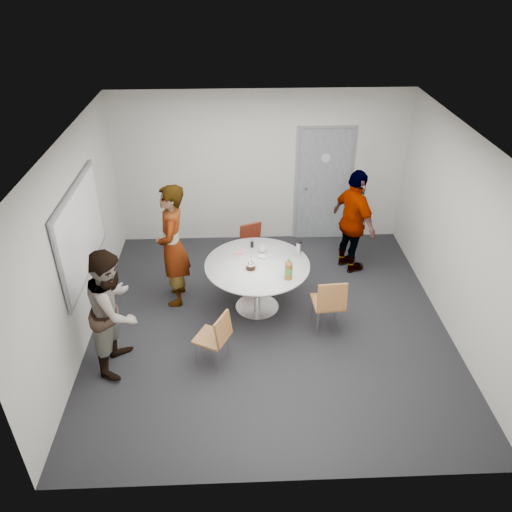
{
  "coord_description": "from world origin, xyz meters",
  "views": [
    {
      "loc": [
        -0.42,
        -5.57,
        4.62
      ],
      "look_at": [
        -0.18,
        0.25,
        0.98
      ],
      "focal_mm": 35.0,
      "sensor_mm": 36.0,
      "label": 1
    }
  ],
  "objects_px": {
    "door": "(323,185)",
    "person_main": "(173,246)",
    "chair_near_left": "(216,335)",
    "chair_far": "(253,243)",
    "chair_near_right": "(330,301)",
    "person_left": "(114,310)",
    "table": "(259,270)",
    "person_right": "(354,222)",
    "whiteboard": "(81,231)"
  },
  "relations": [
    {
      "from": "whiteboard",
      "to": "table",
      "type": "xyz_separation_m",
      "value": [
        2.33,
        0.16,
        -0.78
      ]
    },
    {
      "from": "chair_near_right",
      "to": "person_main",
      "type": "relative_size",
      "value": 0.46
    },
    {
      "from": "whiteboard",
      "to": "chair_near_right",
      "type": "bearing_deg",
      "value": -7.36
    },
    {
      "from": "chair_near_left",
      "to": "person_right",
      "type": "xyz_separation_m",
      "value": [
        2.14,
        2.17,
        0.4
      ]
    },
    {
      "from": "chair_near_left",
      "to": "door",
      "type": "bearing_deg",
      "value": -2.41
    },
    {
      "from": "chair_near_left",
      "to": "person_left",
      "type": "distance_m",
      "value": 1.29
    },
    {
      "from": "person_main",
      "to": "chair_near_left",
      "type": "bearing_deg",
      "value": 23.57
    },
    {
      "from": "table",
      "to": "person_right",
      "type": "xyz_separation_m",
      "value": [
        1.56,
        1.03,
        0.2
      ]
    },
    {
      "from": "person_left",
      "to": "door",
      "type": "bearing_deg",
      "value": -36.29
    },
    {
      "from": "door",
      "to": "chair_far",
      "type": "relative_size",
      "value": 2.65
    },
    {
      "from": "table",
      "to": "chair_near_left",
      "type": "distance_m",
      "value": 1.3
    },
    {
      "from": "person_left",
      "to": "chair_near_right",
      "type": "bearing_deg",
      "value": -72.74
    },
    {
      "from": "whiteboard",
      "to": "person_main",
      "type": "distance_m",
      "value": 1.28
    },
    {
      "from": "chair_near_left",
      "to": "chair_far",
      "type": "distance_m",
      "value": 2.3
    },
    {
      "from": "person_main",
      "to": "person_right",
      "type": "xyz_separation_m",
      "value": [
        2.79,
        0.75,
        -0.07
      ]
    },
    {
      "from": "chair_near_right",
      "to": "person_main",
      "type": "distance_m",
      "value": 2.36
    },
    {
      "from": "table",
      "to": "chair_far",
      "type": "relative_size",
      "value": 1.87
    },
    {
      "from": "chair_far",
      "to": "person_right",
      "type": "bearing_deg",
      "value": 156.46
    },
    {
      "from": "table",
      "to": "chair_near_right",
      "type": "xyz_separation_m",
      "value": [
        0.93,
        -0.58,
        -0.14
      ]
    },
    {
      "from": "person_left",
      "to": "chair_far",
      "type": "bearing_deg",
      "value": -31.88
    },
    {
      "from": "chair_far",
      "to": "person_right",
      "type": "distance_m",
      "value": 1.66
    },
    {
      "from": "person_main",
      "to": "door",
      "type": "bearing_deg",
      "value": 125.86
    },
    {
      "from": "whiteboard",
      "to": "chair_near_right",
      "type": "relative_size",
      "value": 2.18
    },
    {
      "from": "chair_near_left",
      "to": "chair_far",
      "type": "bearing_deg",
      "value": 13.24
    },
    {
      "from": "whiteboard",
      "to": "table",
      "type": "relative_size",
      "value": 1.27
    },
    {
      "from": "chair_near_left",
      "to": "table",
      "type": "bearing_deg",
      "value": -0.64
    },
    {
      "from": "chair_near_left",
      "to": "person_right",
      "type": "height_order",
      "value": "person_right"
    },
    {
      "from": "person_right",
      "to": "chair_near_left",
      "type": "bearing_deg",
      "value": 111.26
    },
    {
      "from": "chair_near_right",
      "to": "person_main",
      "type": "xyz_separation_m",
      "value": [
        -2.16,
        0.85,
        0.41
      ]
    },
    {
      "from": "door",
      "to": "person_main",
      "type": "xyz_separation_m",
      "value": [
        -2.46,
        -1.85,
        -0.09
      ]
    },
    {
      "from": "person_main",
      "to": "whiteboard",
      "type": "bearing_deg",
      "value": -69.41
    },
    {
      "from": "chair_far",
      "to": "person_left",
      "type": "relative_size",
      "value": 0.48
    },
    {
      "from": "table",
      "to": "chair_far",
      "type": "height_order",
      "value": "table"
    },
    {
      "from": "chair_near_left",
      "to": "person_left",
      "type": "xyz_separation_m",
      "value": [
        -1.23,
        0.09,
        0.36
      ]
    },
    {
      "from": "whiteboard",
      "to": "chair_near_left",
      "type": "relative_size",
      "value": 2.41
    },
    {
      "from": "person_main",
      "to": "person_right",
      "type": "bearing_deg",
      "value": 104.1
    },
    {
      "from": "whiteboard",
      "to": "table",
      "type": "height_order",
      "value": "whiteboard"
    },
    {
      "from": "door",
      "to": "chair_far",
      "type": "bearing_deg",
      "value": -141.36
    },
    {
      "from": "person_right",
      "to": "chair_near_right",
      "type": "bearing_deg",
      "value": 134.62
    },
    {
      "from": "door",
      "to": "table",
      "type": "height_order",
      "value": "door"
    },
    {
      "from": "chair_far",
      "to": "person_main",
      "type": "relative_size",
      "value": 0.43
    },
    {
      "from": "door",
      "to": "chair_far",
      "type": "height_order",
      "value": "door"
    },
    {
      "from": "person_left",
      "to": "person_right",
      "type": "distance_m",
      "value": 3.96
    },
    {
      "from": "chair_far",
      "to": "person_left",
      "type": "xyz_separation_m",
      "value": [
        -1.77,
        -2.15,
        0.36
      ]
    },
    {
      "from": "whiteboard",
      "to": "person_main",
      "type": "xyz_separation_m",
      "value": [
        1.1,
        0.43,
        -0.51
      ]
    },
    {
      "from": "person_main",
      "to": "chair_far",
      "type": "bearing_deg",
      "value": 123.83
    },
    {
      "from": "table",
      "to": "chair_far",
      "type": "bearing_deg",
      "value": 92.75
    },
    {
      "from": "door",
      "to": "person_left",
      "type": "xyz_separation_m",
      "value": [
        -3.05,
        -3.17,
        -0.19
      ]
    },
    {
      "from": "person_main",
      "to": "person_left",
      "type": "relative_size",
      "value": 1.12
    },
    {
      "from": "whiteboard",
      "to": "chair_near_right",
      "type": "xyz_separation_m",
      "value": [
        3.26,
        -0.42,
        -0.92
      ]
    }
  ]
}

